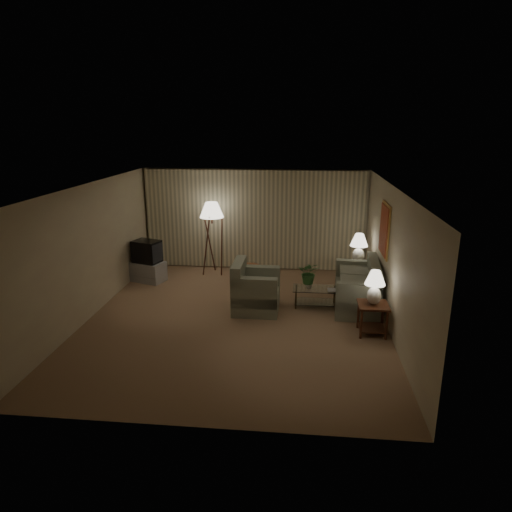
# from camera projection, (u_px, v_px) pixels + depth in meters

# --- Properties ---
(ground) EXTENTS (7.00, 7.00, 0.00)m
(ground) POSITION_uv_depth(u_px,v_px,m) (237.00, 318.00, 9.35)
(ground) COLOR #8F6A4F
(ground) RESTS_ON ground
(room_shell) EXTENTS (6.04, 7.02, 2.72)m
(room_shell) POSITION_uv_depth(u_px,v_px,m) (246.00, 220.00, 10.29)
(room_shell) COLOR beige
(room_shell) RESTS_ON ground
(sofa) EXTENTS (1.90, 1.13, 0.80)m
(sofa) POSITION_uv_depth(u_px,v_px,m) (357.00, 289.00, 9.88)
(sofa) COLOR gray
(sofa) RESTS_ON ground
(armchair) EXTENTS (1.01, 0.96, 0.85)m
(armchair) POSITION_uv_depth(u_px,v_px,m) (256.00, 291.00, 9.67)
(armchair) COLOR gray
(armchair) RESTS_ON ground
(side_table_near) EXTENTS (0.56, 0.56, 0.60)m
(side_table_near) POSITION_uv_depth(u_px,v_px,m) (373.00, 313.00, 8.57)
(side_table_near) COLOR #381A0F
(side_table_near) RESTS_ON ground
(side_table_far) EXTENTS (0.52, 0.43, 0.60)m
(side_table_far) POSITION_uv_depth(u_px,v_px,m) (357.00, 271.00, 11.05)
(side_table_far) COLOR #381A0F
(side_table_far) RESTS_ON ground
(table_lamp_near) EXTENTS (0.38, 0.38, 0.66)m
(table_lamp_near) POSITION_uv_depth(u_px,v_px,m) (375.00, 285.00, 8.41)
(table_lamp_near) COLOR white
(table_lamp_near) RESTS_ON side_table_near
(table_lamp_far) EXTENTS (0.42, 0.42, 0.73)m
(table_lamp_far) POSITION_uv_depth(u_px,v_px,m) (359.00, 246.00, 10.88)
(table_lamp_far) COLOR white
(table_lamp_far) RESTS_ON side_table_far
(coffee_table) EXTENTS (0.98, 0.53, 0.41)m
(coffee_table) POSITION_uv_depth(u_px,v_px,m) (315.00, 294.00, 9.90)
(coffee_table) COLOR silver
(coffee_table) RESTS_ON ground
(tv_cabinet) EXTENTS (1.12, 1.00, 0.50)m
(tv_cabinet) POSITION_uv_depth(u_px,v_px,m) (148.00, 271.00, 11.51)
(tv_cabinet) COLOR #98989A
(tv_cabinet) RESTS_ON ground
(crt_tv) EXTENTS (0.92, 0.84, 0.55)m
(crt_tv) POSITION_uv_depth(u_px,v_px,m) (147.00, 251.00, 11.36)
(crt_tv) COLOR black
(crt_tv) RESTS_ON tv_cabinet
(floor_lamp) EXTENTS (0.62, 0.62, 1.91)m
(floor_lamp) POSITION_uv_depth(u_px,v_px,m) (212.00, 237.00, 11.87)
(floor_lamp) COLOR #381A0F
(floor_lamp) RESTS_ON ground
(ottoman) EXTENTS (0.85, 0.85, 0.43)m
(ottoman) POSITION_uv_depth(u_px,v_px,m) (248.00, 275.00, 11.38)
(ottoman) COLOR #A25C37
(ottoman) RESTS_ON ground
(vase) EXTENTS (0.17, 0.17, 0.16)m
(vase) POSITION_uv_depth(u_px,v_px,m) (309.00, 285.00, 9.85)
(vase) COLOR silver
(vase) RESTS_ON coffee_table
(flowers) EXTENTS (0.49, 0.44, 0.50)m
(flowers) POSITION_uv_depth(u_px,v_px,m) (309.00, 270.00, 9.76)
(flowers) COLOR #32692F
(flowers) RESTS_ON vase
(book) EXTENTS (0.17, 0.24, 0.02)m
(book) POSITION_uv_depth(u_px,v_px,m) (328.00, 290.00, 9.74)
(book) COLOR olive
(book) RESTS_ON coffee_table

